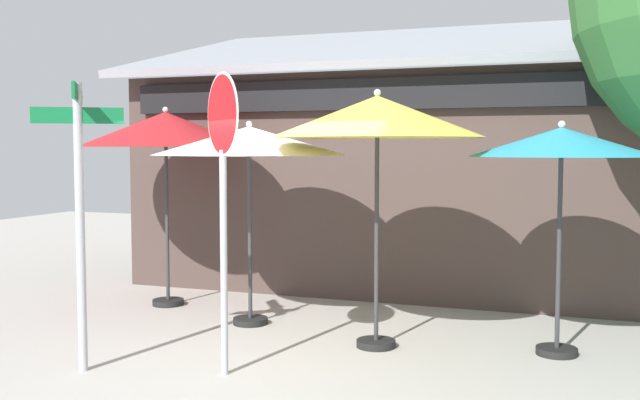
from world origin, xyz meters
TOP-DOWN VIEW (x-y plane):
  - ground_plane at (0.00, 0.00)m, footprint 28.00×28.00m
  - cafe_building at (0.26, 5.12)m, footprint 8.75×4.88m
  - street_sign_post at (-1.58, -1.17)m, footprint 0.75×0.80m
  - stop_sign at (-0.19, -0.79)m, footprint 0.61×0.55m
  - patio_umbrella_crimson_left at (-2.45, 1.81)m, footprint 2.41×2.41m
  - patio_umbrella_ivory_center at (-0.86, 1.19)m, footprint 2.44×2.44m
  - patio_umbrella_mustard_right at (0.94, 0.69)m, footprint 2.38×2.38m
  - patio_umbrella_teal_far_right at (2.85, 1.07)m, footprint 1.95×1.95m

SIDE VIEW (x-z plane):
  - ground_plane at x=0.00m, z-range -0.10..0.00m
  - street_sign_post at x=-1.58m, z-range 0.34..3.20m
  - cafe_building at x=0.26m, z-range -0.52..4.06m
  - stop_sign at x=-0.19m, z-range 0.60..3.56m
  - patio_umbrella_teal_far_right at x=2.85m, z-range 1.00..3.52m
  - patio_umbrella_ivory_center at x=-0.86m, z-range 1.02..3.58m
  - patio_umbrella_crimson_left at x=-2.45m, z-range 1.07..3.87m
  - patio_umbrella_mustard_right at x=0.94m, z-range 1.12..3.99m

